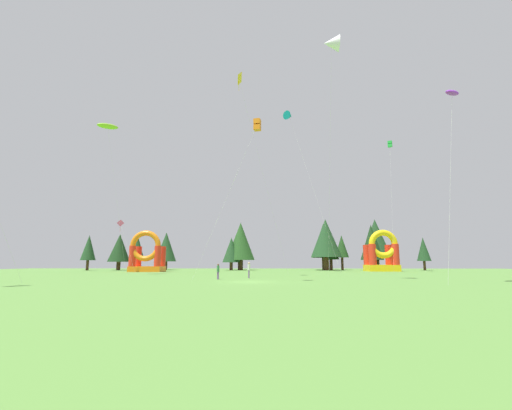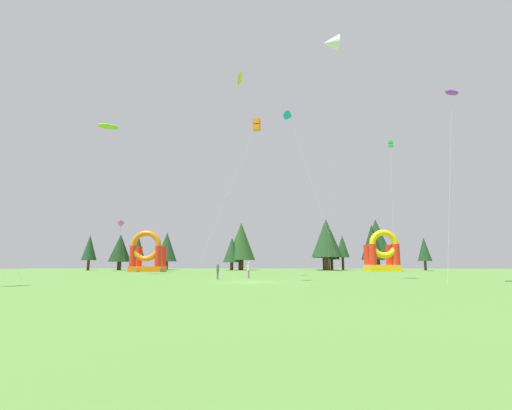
{
  "view_description": "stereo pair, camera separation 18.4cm",
  "coord_description": "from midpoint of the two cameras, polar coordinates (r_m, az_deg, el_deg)",
  "views": [
    {
      "loc": [
        1.31,
        -32.27,
        1.8
      ],
      "look_at": [
        0.0,
        14.37,
        9.17
      ],
      "focal_mm": 25.07,
      "sensor_mm": 36.0,
      "label": 1
    },
    {
      "loc": [
        1.5,
        -32.27,
        1.8
      ],
      "look_at": [
        0.0,
        14.37,
        9.17
      ],
      "focal_mm": 25.07,
      "sensor_mm": 36.0,
      "label": 2
    }
  ],
  "objects": [
    {
      "name": "tree_row_10",
      "position": [
        77.58,
        18.1,
        -5.69
      ],
      "size": [
        4.62,
        4.62,
        9.31
      ],
      "color": "#4C331E",
      "rests_on": "ground_plane"
    },
    {
      "name": "kite_green_box",
      "position": [
        69.12,
        20.73,
        9.05
      ],
      "size": [
        2.62,
        4.73,
        23.11
      ],
      "color": "green",
      "rests_on": "ground_plane"
    },
    {
      "name": "inflatable_orange_dome",
      "position": [
        65.81,
        -16.9,
        -7.84
      ],
      "size": [
        5.56,
        4.1,
        7.11
      ],
      "color": "orange",
      "rests_on": "ground_plane"
    },
    {
      "name": "tree_row_11",
      "position": [
        79.51,
        18.69,
        -5.01
      ],
      "size": [
        6.03,
        6.03,
        10.63
      ],
      "color": "#4C331E",
      "rests_on": "ground_plane"
    },
    {
      "name": "tree_row_6",
      "position": [
        75.52,
        11.23,
        -5.22
      ],
      "size": [
        6.29,
        6.29,
        10.5
      ],
      "color": "#4C331E",
      "rests_on": "ground_plane"
    },
    {
      "name": "person_left_edge",
      "position": [
        39.44,
        -1.05,
        -10.1
      ],
      "size": [
        0.34,
        0.34,
        1.72
      ],
      "rotation": [
        0.0,
        0.0,
        4.9
      ],
      "color": "#724C8C",
      "rests_on": "ground_plane"
    },
    {
      "name": "tree_row_2",
      "position": [
        77.47,
        -18.32,
        -6.34
      ],
      "size": [
        3.1,
        3.1,
        7.43
      ],
      "color": "#4C331E",
      "rests_on": "ground_plane"
    },
    {
      "name": "tree_row_12",
      "position": [
        80.68,
        25.32,
        -6.41
      ],
      "size": [
        2.7,
        2.7,
        6.64
      ],
      "color": "#4C331E",
      "rests_on": "ground_plane"
    },
    {
      "name": "tree_row_4",
      "position": [
        74.57,
        -3.8,
        -7.19
      ],
      "size": [
        3.66,
        3.66,
        6.68
      ],
      "color": "#4C331E",
      "rests_on": "ground_plane"
    },
    {
      "name": "kite_white_delta",
      "position": [
        42.34,
        12.03,
        23.92
      ],
      "size": [
        1.75,
        10.31,
        25.58
      ],
      "color": "white",
      "rests_on": "ground_plane"
    },
    {
      "name": "tree_row_9",
      "position": [
        78.95,
        13.68,
        -6.46
      ],
      "size": [
        2.89,
        2.89,
        7.34
      ],
      "color": "#4C331E",
      "rests_on": "ground_plane"
    },
    {
      "name": "kite_lime_parafoil",
      "position": [
        56.37,
        -22.44,
        11.48
      ],
      "size": [
        3.99,
        4.89,
        21.47
      ],
      "color": "#8CD826",
      "rests_on": "ground_plane"
    },
    {
      "name": "kite_orange_box",
      "position": [
        34.54,
        0.23,
        12.61
      ],
      "size": [
        6.44,
        1.58,
        15.09
      ],
      "color": "orange",
      "rests_on": "ground_plane"
    },
    {
      "name": "tree_row_8",
      "position": [
        76.38,
        12.0,
        -6.96
      ],
      "size": [
        3.32,
        3.32,
        6.39
      ],
      "color": "#4C331E",
      "rests_on": "ground_plane"
    },
    {
      "name": "kite_yellow_diamond",
      "position": [
        49.08,
        -2.72,
        19.31
      ],
      "size": [
        6.86,
        5.26,
        25.87
      ],
      "color": "yellow",
      "rests_on": "ground_plane"
    },
    {
      "name": "tree_row_1",
      "position": [
        79.93,
        -20.8,
        -6.44
      ],
      "size": [
        4.5,
        4.5,
        7.42
      ],
      "color": "#4C331E",
      "rests_on": "ground_plane"
    },
    {
      "name": "kite_teal_delta",
      "position": [
        66.75,
        5.44,
        13.97
      ],
      "size": [
        8.26,
        7.17,
        28.67
      ],
      "color": "#0C7F7A",
      "rests_on": "ground_plane"
    },
    {
      "name": "tree_row_3",
      "position": [
        80.14,
        -14.0,
        -6.52
      ],
      "size": [
        4.47,
        4.47,
        8.03
      ],
      "color": "#4C331E",
      "rests_on": "ground_plane"
    },
    {
      "name": "kite_pink_diamond",
      "position": [
        64.57,
        -20.67,
        -2.82
      ],
      "size": [
        3.79,
        1.35,
        8.58
      ],
      "color": "#EA599E",
      "rests_on": "ground_plane"
    },
    {
      "name": "inflatable_yellow_castle",
      "position": [
        70.04,
        19.6,
        -7.65
      ],
      "size": [
        5.48,
        4.85,
        7.49
      ],
      "color": "yellow",
      "rests_on": "ground_plane"
    },
    {
      "name": "tree_row_0",
      "position": [
        81.06,
        -24.98,
        -6.21
      ],
      "size": [
        2.97,
        2.97,
        7.14
      ],
      "color": "#4C331E",
      "rests_on": "ground_plane"
    },
    {
      "name": "tree_row_5",
      "position": [
        75.74,
        -2.32,
        -5.81
      ],
      "size": [
        5.94,
        5.94,
        9.94
      ],
      "color": "#4C331E",
      "rests_on": "ground_plane"
    },
    {
      "name": "tree_row_7",
      "position": [
        78.44,
        10.9,
        -5.63
      ],
      "size": [
        5.28,
        5.28,
        9.86
      ],
      "color": "#4C331E",
      "rests_on": "ground_plane"
    },
    {
      "name": "ground_plane",
      "position": [
        32.35,
        -0.67,
        -12.16
      ],
      "size": [
        120.0,
        120.0,
        0.0
      ],
      "primitive_type": "plane",
      "color": "#548438"
    },
    {
      "name": "kite_purple_parafoil",
      "position": [
        38.34,
        28.9,
        15.42
      ],
      "size": [
        4.35,
        4.06,
        17.48
      ],
      "color": "purple",
      "rests_on": "ground_plane"
    },
    {
      "name": "person_midfield",
      "position": [
        36.97,
        -5.99,
        -10.27
      ],
      "size": [
        0.38,
        0.38,
        1.56
      ],
      "rotation": [
        0.0,
        0.0,
        2.22
      ],
      "color": "#724C8C",
      "rests_on": "ground_plane"
    }
  ]
}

